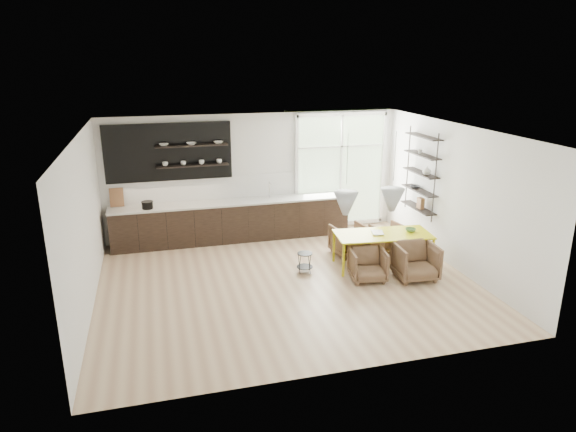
% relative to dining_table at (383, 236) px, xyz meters
% --- Properties ---
extents(room, '(7.02, 6.01, 2.91)m').
position_rel_dining_table_xyz_m(room, '(-1.52, 0.80, 0.80)').
color(room, beige).
rests_on(room, ground).
extents(kitchen_run, '(5.54, 0.69, 2.75)m').
position_rel_dining_table_xyz_m(kitchen_run, '(-2.80, 2.39, -0.06)').
color(kitchen_run, black).
rests_on(kitchen_run, ground).
extents(right_shelving, '(0.26, 1.22, 1.90)m').
position_rel_dining_table_xyz_m(right_shelving, '(1.26, 0.88, 0.99)').
color(right_shelving, black).
rests_on(right_shelving, ground).
extents(dining_table, '(2.01, 1.06, 0.70)m').
position_rel_dining_table_xyz_m(dining_table, '(0.00, 0.00, 0.00)').
color(dining_table, '#D5CF0E').
rests_on(dining_table, ground).
extents(armchair_back_left, '(0.80, 0.82, 0.66)m').
position_rel_dining_table_xyz_m(armchair_back_left, '(-0.40, 0.80, -0.33)').
color(armchair_back_left, brown).
rests_on(armchair_back_left, ground).
extents(armchair_back_right, '(0.77, 0.78, 0.61)m').
position_rel_dining_table_xyz_m(armchair_back_right, '(0.50, 0.76, -0.35)').
color(armchair_back_right, brown).
rests_on(armchair_back_right, ground).
extents(armchair_front_left, '(0.75, 0.77, 0.62)m').
position_rel_dining_table_xyz_m(armchair_front_left, '(-0.56, -0.55, -0.35)').
color(armchair_front_left, brown).
rests_on(armchair_front_left, ground).
extents(armchair_front_right, '(0.82, 0.84, 0.72)m').
position_rel_dining_table_xyz_m(armchair_front_right, '(0.36, -0.73, -0.30)').
color(armchair_front_right, brown).
rests_on(armchair_front_right, ground).
extents(wire_stool, '(0.32, 0.32, 0.41)m').
position_rel_dining_table_xyz_m(wire_stool, '(-1.63, 0.10, -0.39)').
color(wire_stool, black).
rests_on(wire_stool, ground).
extents(table_book, '(0.29, 0.35, 0.03)m').
position_rel_dining_table_xyz_m(table_book, '(-0.21, 0.07, 0.06)').
color(table_book, white).
rests_on(table_book, dining_table).
extents(table_bowl, '(0.28, 0.28, 0.07)m').
position_rel_dining_table_xyz_m(table_bowl, '(0.60, -0.02, 0.08)').
color(table_bowl, '#548047').
rests_on(table_bowl, dining_table).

